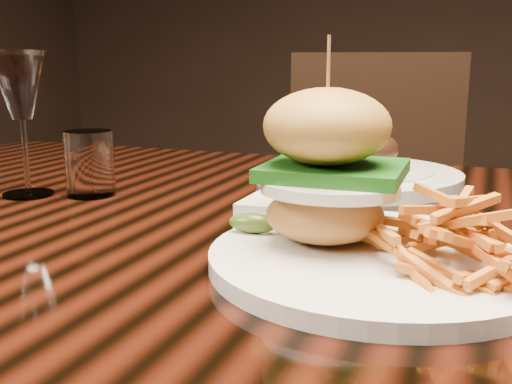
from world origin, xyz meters
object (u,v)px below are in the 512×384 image
(burger_plate, at_px, (370,210))
(far_dish, at_px, (358,170))
(dining_table, at_px, (309,286))
(wine_glass, at_px, (20,90))
(chair_far, at_px, (373,214))

(burger_plate, relative_size, far_dish, 0.97)
(dining_table, bearing_deg, far_dish, 89.39)
(dining_table, distance_m, burger_plate, 0.20)
(dining_table, height_order, far_dish, far_dish)
(wine_glass, xyz_separation_m, chair_far, (0.30, 0.90, -0.35))
(far_dish, bearing_deg, burger_plate, -76.67)
(dining_table, bearing_deg, burger_plate, -54.15)
(dining_table, relative_size, chair_far, 1.68)
(dining_table, distance_m, far_dish, 0.26)
(far_dish, bearing_deg, dining_table, -90.61)
(burger_plate, height_order, chair_far, chair_far)
(dining_table, height_order, chair_far, chair_far)
(wine_glass, bearing_deg, far_dish, 32.34)
(dining_table, relative_size, far_dish, 5.32)
(burger_plate, bearing_deg, chair_far, 110.38)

